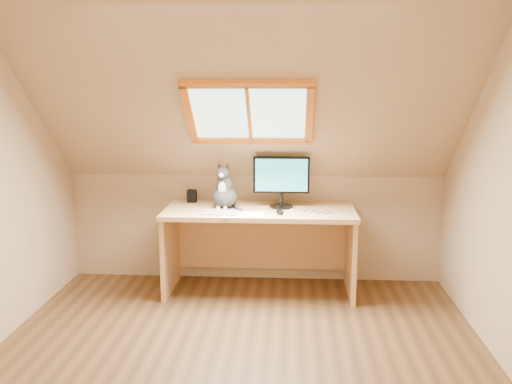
{
  "coord_description": "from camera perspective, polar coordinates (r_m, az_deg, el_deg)",
  "views": [
    {
      "loc": [
        0.34,
        -3.52,
        1.85
      ],
      "look_at": [
        0.06,
        1.0,
        0.99
      ],
      "focal_mm": 40.0,
      "sensor_mm": 36.0,
      "label": 1
    }
  ],
  "objects": [
    {
      "name": "cables",
      "position": [
        4.9,
        5.01,
        -2.0
      ],
      "size": [
        0.51,
        0.26,
        0.01
      ],
      "color": "silver",
      "rests_on": "desk"
    },
    {
      "name": "ground",
      "position": [
        3.99,
        -1.82,
        -16.84
      ],
      "size": [
        3.5,
        3.5,
        0.0
      ],
      "primitive_type": "plane",
      "color": "brown",
      "rests_on": "ground"
    },
    {
      "name": "desk_speaker",
      "position": [
        5.33,
        -6.42,
        -0.4
      ],
      "size": [
        0.08,
        0.08,
        0.11
      ],
      "primitive_type": "cube",
      "rotation": [
        0.0,
        0.0,
        -0.06
      ],
      "color": "black",
      "rests_on": "desk"
    },
    {
      "name": "graphics_tablet",
      "position": [
        4.86,
        -3.47,
        -2.05
      ],
      "size": [
        0.31,
        0.24,
        0.01
      ],
      "primitive_type": "cube",
      "rotation": [
        0.0,
        0.0,
        -0.1
      ],
      "color": "#B2B2B7",
      "rests_on": "desk"
    },
    {
      "name": "cat",
      "position": [
        5.05,
        -3.16,
        0.05
      ],
      "size": [
        0.26,
        0.3,
        0.41
      ],
      "color": "#393432",
      "rests_on": "desk"
    },
    {
      "name": "mouse",
      "position": [
        4.82,
        2.4,
        -2.02
      ],
      "size": [
        0.09,
        0.12,
        0.03
      ],
      "primitive_type": "ellipsoid",
      "rotation": [
        0.0,
        0.0,
        0.33
      ],
      "color": "black",
      "rests_on": "desk"
    },
    {
      "name": "room_shell",
      "position": [
        3.47,
        -2.11,
        3.84
      ],
      "size": [
        3.52,
        3.52,
        2.41
      ],
      "color": "tan",
      "rests_on": "ground"
    },
    {
      "name": "desk",
      "position": [
        5.15,
        0.41,
        -4.02
      ],
      "size": [
        1.68,
        0.73,
        0.77
      ],
      "color": "#DDAD69",
      "rests_on": "ground"
    },
    {
      "name": "monitor",
      "position": [
        5.03,
        2.55,
        1.37
      ],
      "size": [
        0.5,
        0.21,
        0.46
      ],
      "color": "black",
      "rests_on": "desk"
    },
    {
      "name": "papers",
      "position": [
        4.78,
        -1.41,
        -2.32
      ],
      "size": [
        0.33,
        0.27,
        0.0
      ],
      "color": "white",
      "rests_on": "desk"
    }
  ]
}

